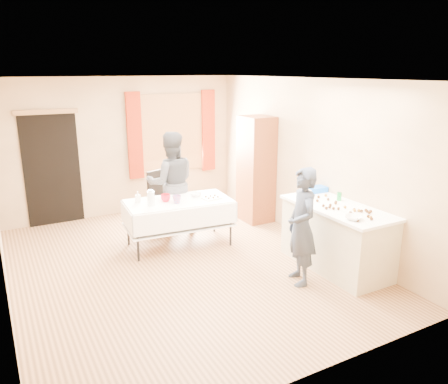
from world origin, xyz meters
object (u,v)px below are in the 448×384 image
counter (336,237)px  party_table (179,219)px  woman (171,183)px  cabinet (256,169)px  girl (302,227)px  chair (164,210)px

counter → party_table: 2.43m
party_table → woman: woman is taller
cabinet → girl: (-0.82, -2.38, -0.19)m
counter → woman: bearing=121.7°
counter → girl: girl is taller
party_table → girl: 2.14m
party_table → woman: size_ratio=0.98×
chair → girl: bearing=-96.6°
counter → girl: (-0.72, -0.12, 0.32)m
cabinet → woman: 1.61m
chair → girl: (0.80, -2.88, 0.48)m
party_table → woman: 0.77m
cabinet → chair: cabinet is taller
chair → woman: (0.02, -0.35, 0.57)m
cabinet → counter: 2.32m
counter → chair: size_ratio=1.66×
cabinet → chair: (-1.62, 0.50, -0.66)m
cabinet → counter: size_ratio=1.16×
girl → woman: bearing=-146.4°
cabinet → party_table: bearing=-164.8°
party_table → girl: size_ratio=1.10×
counter → chair: (-1.52, 2.77, -0.15)m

